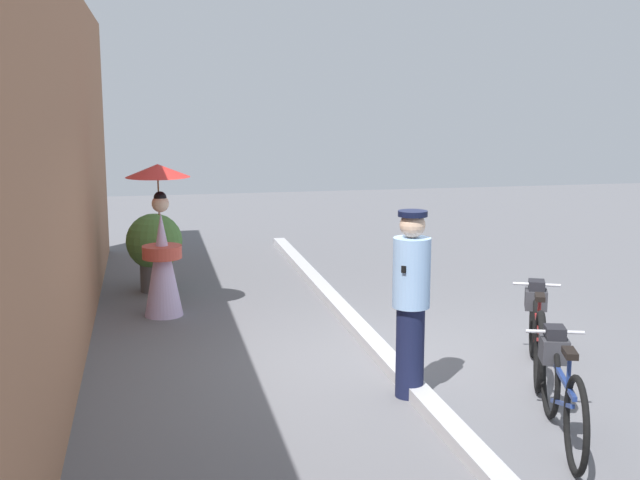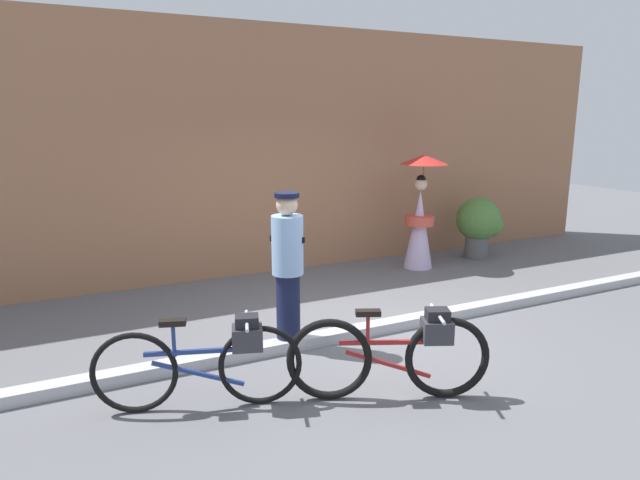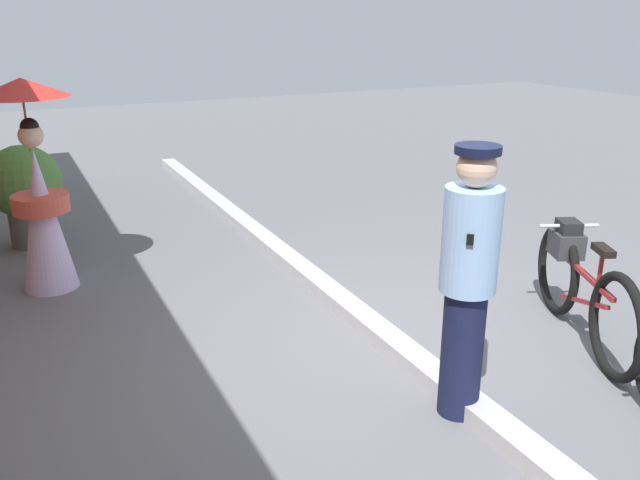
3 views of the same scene
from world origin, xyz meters
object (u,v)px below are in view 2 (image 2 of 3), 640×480
at_px(person_officer, 288,267).
at_px(potted_plant_by_door, 480,223).
at_px(person_with_parasol, 420,212).
at_px(bicycle_far_side, 396,353).
at_px(bicycle_near_officer, 209,360).

height_order(person_officer, potted_plant_by_door, person_officer).
bearing_deg(person_officer, potted_plant_by_door, 25.34).
distance_m(person_officer, person_with_parasol, 3.94).
height_order(bicycle_far_side, person_officer, person_officer).
xyz_separation_m(person_with_parasol, potted_plant_by_door, (1.36, 0.06, -0.31)).
height_order(bicycle_far_side, potted_plant_by_door, potted_plant_by_door).
bearing_deg(bicycle_far_side, person_with_parasol, 51.43).
relative_size(bicycle_far_side, person_with_parasol, 0.89).
bearing_deg(person_with_parasol, bicycle_near_officer, -145.52).
xyz_separation_m(bicycle_far_side, person_with_parasol, (2.88, 3.61, 0.51)).
bearing_deg(bicycle_near_officer, bicycle_far_side, -20.42).
xyz_separation_m(bicycle_near_officer, person_with_parasol, (4.43, 3.04, 0.51)).
distance_m(bicycle_near_officer, person_with_parasol, 5.39).
xyz_separation_m(bicycle_near_officer, bicycle_far_side, (1.54, -0.57, -0.01)).
relative_size(bicycle_near_officer, person_officer, 1.00).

